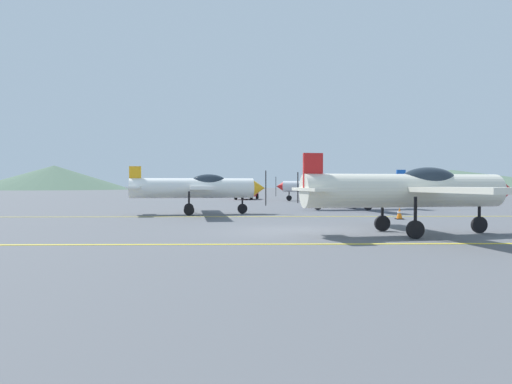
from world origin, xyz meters
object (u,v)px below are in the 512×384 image
airplane_far (354,187)px  car_sedan (247,192)px  traffic_cone_front (399,213)px  airplane_mid (198,187)px  airplane_near (412,189)px  airplane_back (314,186)px

airplane_far → car_sedan: bearing=109.9°
traffic_cone_front → car_sedan: bearing=104.6°
airplane_mid → traffic_cone_front: 11.18m
airplane_near → airplane_back: (1.34, 30.70, 0.00)m
airplane_mid → traffic_cone_front: bearing=-21.1°
car_sedan → traffic_cone_front: bearing=-75.4°
traffic_cone_front → airplane_mid: bearing=158.9°
airplane_near → airplane_far: bearing=83.6°
airplane_mid → airplane_back: size_ratio=1.00×
airplane_back → car_sedan: bearing=145.8°
airplane_near → traffic_cone_front: (1.88, 6.56, -1.26)m
airplane_near → car_sedan: size_ratio=1.99×
airplane_back → traffic_cone_front: airplane_back is taller
airplane_back → car_sedan: 8.51m
traffic_cone_front → airplane_back: bearing=91.3°
car_sedan → traffic_cone_front: car_sedan is taller
airplane_mid → car_sedan: size_ratio=1.99×
airplane_mid → car_sedan: bearing=83.6°
airplane_back → airplane_near: bearing=-92.5°
airplane_near → car_sedan: 35.93m
car_sedan → traffic_cone_front: 29.89m
airplane_near → airplane_back: size_ratio=1.00×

